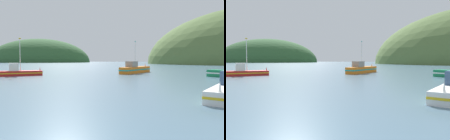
# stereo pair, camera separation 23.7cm
# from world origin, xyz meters

# --- Properties ---
(hill_far_left) EXTENTS (119.79, 95.83, 54.00)m
(hill_far_left) POSITION_xyz_m (-140.39, 216.06, 0.00)
(hill_far_left) COLOR #2D562D
(hill_far_left) RESTS_ON ground
(fishing_boat_red) EXTENTS (7.56, 6.92, 6.89)m
(fishing_boat_red) POSITION_xyz_m (-21.59, 29.63, 0.68)
(fishing_boat_red) COLOR red
(fishing_boat_red) RESTS_ON ground
(fishing_boat_orange) EXTENTS (5.44, 11.46, 7.00)m
(fishing_boat_orange) POSITION_xyz_m (-2.13, 42.91, 0.87)
(fishing_boat_orange) COLOR orange
(fishing_boat_orange) RESTS_ON ground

